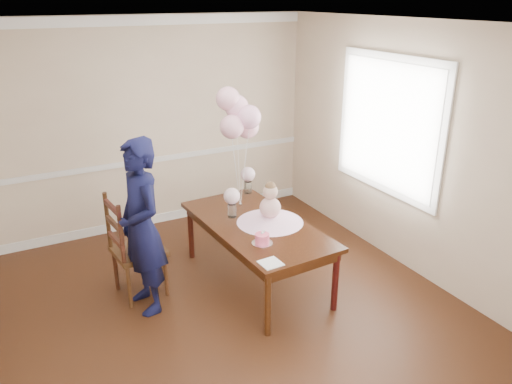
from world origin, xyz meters
name	(u,v)px	position (x,y,z in m)	size (l,w,h in m)	color
floor	(230,322)	(0.00, 0.00, 0.00)	(4.50, 5.00, 0.00)	black
ceiling	(223,25)	(0.00, 0.00, 2.70)	(4.50, 5.00, 0.02)	white
wall_back	(144,127)	(0.00, 2.50, 1.35)	(4.50, 0.02, 2.70)	tan
wall_front	(463,373)	(0.00, -2.50, 1.35)	(4.50, 0.02, 2.70)	tan
wall_right	(421,154)	(2.25, 0.00, 1.35)	(0.02, 5.00, 2.70)	tan
chair_rail_trim	(147,161)	(0.00, 2.49, 0.90)	(4.50, 0.02, 0.07)	silver
crown_molding	(135,20)	(0.00, 2.49, 2.63)	(4.50, 0.02, 0.12)	white
baseboard_trim	(152,220)	(0.00, 2.49, 0.06)	(4.50, 0.02, 0.12)	silver
window_frame	(388,125)	(2.23, 0.50, 1.55)	(0.02, 1.66, 1.56)	white
window_blinds	(387,126)	(2.21, 0.50, 1.55)	(0.01, 1.50, 1.40)	white
dining_table_top	(256,225)	(0.57, 0.54, 0.67)	(0.92, 1.84, 0.05)	black
table_apron	(256,231)	(0.57, 0.54, 0.60)	(0.83, 1.75, 0.09)	black
table_leg_fl	(268,304)	(0.23, -0.33, 0.32)	(0.06, 0.06, 0.65)	black
table_leg_fr	(335,281)	(1.00, -0.29, 0.32)	(0.06, 0.06, 0.65)	black
table_leg_bl	(191,233)	(0.15, 1.36, 0.32)	(0.06, 0.06, 0.65)	black
table_leg_br	(248,218)	(0.92, 1.40, 0.32)	(0.06, 0.06, 0.65)	black
baby_skirt	(270,218)	(0.72, 0.50, 0.74)	(0.70, 0.70, 0.09)	#F5B5DB
baby_torso	(270,208)	(0.72, 0.50, 0.86)	(0.22, 0.22, 0.22)	pink
baby_head	(270,192)	(0.72, 0.50, 1.03)	(0.16, 0.16, 0.16)	#CCA38C
baby_hair	(270,187)	(0.72, 0.50, 1.09)	(0.11, 0.11, 0.11)	brown
cake_platter	(262,243)	(0.41, 0.11, 0.69)	(0.20, 0.20, 0.01)	silver
birthday_cake	(262,238)	(0.41, 0.11, 0.74)	(0.14, 0.14, 0.09)	#F14C73
cake_flower_a	(262,233)	(0.41, 0.11, 0.80)	(0.03, 0.03, 0.03)	silver
cake_flower_b	(264,231)	(0.44, 0.13, 0.80)	(0.03, 0.03, 0.03)	silver
rose_vase_near	(232,210)	(0.42, 0.80, 0.76)	(0.09, 0.09, 0.15)	white
roses_near	(232,196)	(0.42, 0.80, 0.93)	(0.18, 0.18, 0.18)	beige
rose_vase_far	(248,187)	(0.89, 1.34, 0.76)	(0.09, 0.09, 0.15)	silver
roses_far	(248,174)	(0.89, 1.34, 0.93)	(0.18, 0.18, 0.18)	silver
napkin	(271,263)	(0.29, -0.26, 0.70)	(0.18, 0.18, 0.01)	white
balloon_weight	(240,204)	(0.64, 1.05, 0.70)	(0.04, 0.04, 0.02)	silver
balloon_a	(232,127)	(0.55, 1.04, 1.61)	(0.26, 0.26, 0.26)	#EFA9BE
balloon_b	(249,117)	(0.74, 1.00, 1.70)	(0.26, 0.26, 0.26)	#FFB4DB
balloon_c	(237,107)	(0.66, 1.14, 1.80)	(0.26, 0.26, 0.26)	#FFB4D2
balloon_d	(228,99)	(0.56, 1.15, 1.89)	(0.26, 0.26, 0.26)	#FFB4C9
balloon_e	(247,127)	(0.78, 1.13, 1.57)	(0.26, 0.26, 0.26)	#FFB4C9
balloon_ribbon_a	(236,173)	(0.60, 1.04, 1.09)	(0.00, 0.00, 0.77)	silver
balloon_ribbon_b	(245,168)	(0.69, 1.03, 1.13)	(0.00, 0.00, 0.87)	white
balloon_ribbon_c	(239,163)	(0.65, 1.09, 1.18)	(0.00, 0.00, 0.96)	white
balloon_ribbon_d	(234,159)	(0.60, 1.10, 1.23)	(0.00, 0.00, 1.05)	silver
balloon_ribbon_e	(244,172)	(0.71, 1.09, 1.06)	(0.00, 0.00, 0.73)	silver
dining_chair_seat	(138,251)	(-0.59, 0.90, 0.49)	(0.48, 0.48, 0.05)	#37200F
chair_leg_fl	(129,287)	(-0.76, 0.69, 0.23)	(0.04, 0.04, 0.47)	#371F0F
chair_leg_fr	(166,275)	(-0.37, 0.73, 0.23)	(0.04, 0.04, 0.47)	#3E2111
chair_leg_bl	(116,270)	(-0.80, 1.08, 0.23)	(0.04, 0.04, 0.47)	#3D1C10
chair_leg_br	(151,259)	(-0.41, 1.12, 0.23)	(0.04, 0.04, 0.47)	black
chair_back_post_l	(121,235)	(-0.79, 0.69, 0.80)	(0.04, 0.04, 0.61)	#34170E
chair_back_post_r	(108,221)	(-0.83, 1.08, 0.80)	(0.04, 0.04, 0.61)	#341D0E
chair_slat_low	(116,240)	(-0.81, 0.88, 0.67)	(0.03, 0.43, 0.05)	#3E1910
chair_slat_mid	(114,224)	(-0.81, 0.88, 0.85)	(0.03, 0.43, 0.05)	#32190D
chair_slat_top	(112,207)	(-0.81, 0.88, 1.02)	(0.03, 0.43, 0.05)	#39140F
woman	(141,227)	(-0.60, 0.63, 0.87)	(0.63, 0.42, 1.74)	black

